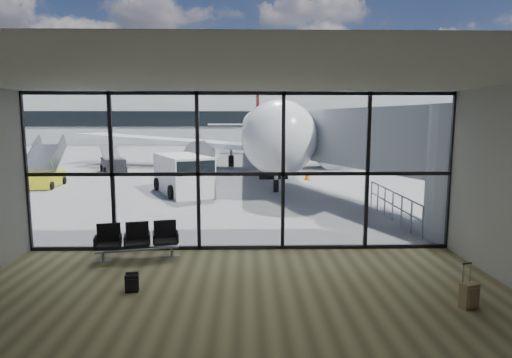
{
  "coord_description": "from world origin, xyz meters",
  "views": [
    {
      "loc": [
        0.16,
        -11.98,
        3.68
      ],
      "look_at": [
        0.5,
        3.0,
        1.65
      ],
      "focal_mm": 30.0,
      "sensor_mm": 36.0,
      "label": 1
    }
  ],
  "objects_px": {
    "seating_row": "(137,238)",
    "backpack": "(132,283)",
    "suitcase": "(469,295)",
    "mobile_stairs": "(43,177)",
    "service_van": "(183,174)",
    "belt_loader": "(113,164)",
    "airliner": "(264,131)"
  },
  "relations": [
    {
      "from": "airliner",
      "to": "suitcase",
      "type": "bearing_deg",
      "value": -84.37
    },
    {
      "from": "backpack",
      "to": "belt_loader",
      "type": "bearing_deg",
      "value": 99.35
    },
    {
      "from": "suitcase",
      "to": "airliner",
      "type": "height_order",
      "value": "airliner"
    },
    {
      "from": "service_van",
      "to": "belt_loader",
      "type": "bearing_deg",
      "value": 100.14
    },
    {
      "from": "seating_row",
      "to": "mobile_stairs",
      "type": "height_order",
      "value": "mobile_stairs"
    },
    {
      "from": "seating_row",
      "to": "mobile_stairs",
      "type": "xyz_separation_m",
      "value": [
        -8.47,
        12.81,
        0.02
      ]
    },
    {
      "from": "backpack",
      "to": "suitcase",
      "type": "height_order",
      "value": "suitcase"
    },
    {
      "from": "service_van",
      "to": "mobile_stairs",
      "type": "bearing_deg",
      "value": 138.76
    },
    {
      "from": "seating_row",
      "to": "belt_loader",
      "type": "distance_m",
      "value": 20.7
    },
    {
      "from": "airliner",
      "to": "mobile_stairs",
      "type": "bearing_deg",
      "value": -137.96
    },
    {
      "from": "seating_row",
      "to": "backpack",
      "type": "bearing_deg",
      "value": -91.48
    },
    {
      "from": "seating_row",
      "to": "suitcase",
      "type": "xyz_separation_m",
      "value": [
        7.34,
        -3.37,
        -0.26
      ]
    },
    {
      "from": "mobile_stairs",
      "to": "service_van",
      "type": "bearing_deg",
      "value": -21.0
    },
    {
      "from": "seating_row",
      "to": "backpack",
      "type": "xyz_separation_m",
      "value": [
        0.47,
        -2.38,
        -0.33
      ]
    },
    {
      "from": "seating_row",
      "to": "mobile_stairs",
      "type": "distance_m",
      "value": 15.35
    },
    {
      "from": "seating_row",
      "to": "service_van",
      "type": "bearing_deg",
      "value": 78.81
    },
    {
      "from": "belt_loader",
      "to": "airliner",
      "type": "bearing_deg",
      "value": -0.78
    },
    {
      "from": "suitcase",
      "to": "belt_loader",
      "type": "relative_size",
      "value": 0.22
    },
    {
      "from": "airliner",
      "to": "mobile_stairs",
      "type": "relative_size",
      "value": 10.66
    },
    {
      "from": "suitcase",
      "to": "mobile_stairs",
      "type": "distance_m",
      "value": 22.62
    },
    {
      "from": "seating_row",
      "to": "service_van",
      "type": "xyz_separation_m",
      "value": [
        -0.24,
        10.34,
        0.47
      ]
    },
    {
      "from": "seating_row",
      "to": "backpack",
      "type": "height_order",
      "value": "seating_row"
    },
    {
      "from": "suitcase",
      "to": "airliner",
      "type": "relative_size",
      "value": 0.03
    },
    {
      "from": "belt_loader",
      "to": "backpack",
      "type": "bearing_deg",
      "value": -96.98
    },
    {
      "from": "service_van",
      "to": "mobile_stairs",
      "type": "relative_size",
      "value": 1.45
    },
    {
      "from": "backpack",
      "to": "service_van",
      "type": "distance_m",
      "value": 12.76
    },
    {
      "from": "service_van",
      "to": "belt_loader",
      "type": "relative_size",
      "value": 1.22
    },
    {
      "from": "backpack",
      "to": "seating_row",
      "type": "bearing_deg",
      "value": 92.46
    },
    {
      "from": "seating_row",
      "to": "mobile_stairs",
      "type": "relative_size",
      "value": 0.64
    },
    {
      "from": "airliner",
      "to": "belt_loader",
      "type": "bearing_deg",
      "value": -156.2
    },
    {
      "from": "seating_row",
      "to": "airliner",
      "type": "xyz_separation_m",
      "value": [
        4.41,
        24.57,
        2.3
      ]
    },
    {
      "from": "seating_row",
      "to": "airliner",
      "type": "height_order",
      "value": "airliner"
    }
  ]
}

